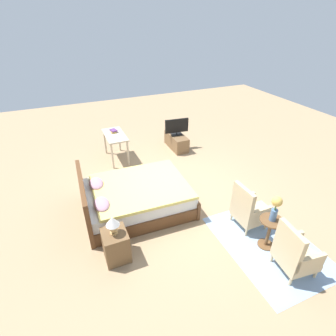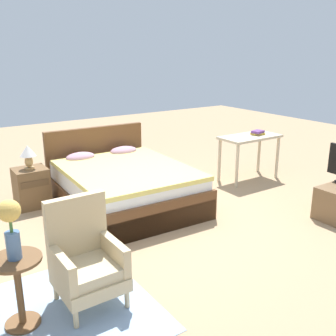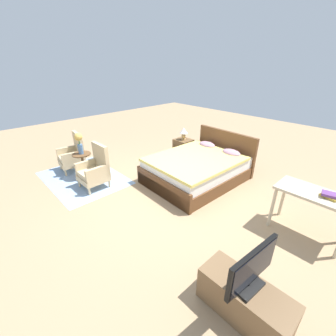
% 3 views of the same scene
% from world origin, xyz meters
% --- Properties ---
extents(ground_plane, '(16.00, 16.00, 0.00)m').
position_xyz_m(ground_plane, '(0.00, 0.00, 0.00)').
color(ground_plane, '#A38460').
extents(floor_rug, '(2.10, 1.50, 0.01)m').
position_xyz_m(floor_rug, '(-1.98, -0.95, 0.00)').
color(floor_rug, '#8EA8C6').
rests_on(floor_rug, ground_plane).
extents(bed, '(1.69, 2.18, 0.96)m').
position_xyz_m(bed, '(-0.10, 0.93, 0.30)').
color(bed, brown).
rests_on(bed, ground_plane).
extents(armchair_by_window_left, '(0.60, 0.60, 0.92)m').
position_xyz_m(armchair_by_window_left, '(-2.55, -0.89, 0.38)').
color(armchair_by_window_left, '#CCB284').
rests_on(armchair_by_window_left, floor_rug).
extents(armchair_by_window_right, '(0.55, 0.55, 0.92)m').
position_xyz_m(armchair_by_window_right, '(-1.42, -0.89, 0.38)').
color(armchair_by_window_right, '#CCB284').
rests_on(armchair_by_window_right, floor_rug).
extents(side_table, '(0.40, 0.40, 0.60)m').
position_xyz_m(side_table, '(-1.98, -0.90, 0.38)').
color(side_table, brown).
rests_on(side_table, ground_plane).
extents(flower_vase, '(0.17, 0.17, 0.48)m').
position_xyz_m(flower_vase, '(-1.98, -0.90, 0.89)').
color(flower_vase, '#4C709E').
rests_on(flower_vase, side_table).
extents(nightstand, '(0.44, 0.41, 0.55)m').
position_xyz_m(nightstand, '(-1.19, 1.59, 0.28)').
color(nightstand, brown).
rests_on(nightstand, ground_plane).
extents(table_lamp, '(0.22, 0.22, 0.33)m').
position_xyz_m(table_lamp, '(-1.19, 1.59, 0.77)').
color(table_lamp, tan).
rests_on(table_lamp, nightstand).
extents(tv_stand, '(0.96, 0.40, 0.43)m').
position_xyz_m(tv_stand, '(2.19, -1.07, 0.21)').
color(tv_stand, brown).
rests_on(tv_stand, ground_plane).
extents(tv_flatscreen, '(0.23, 0.71, 0.49)m').
position_xyz_m(tv_flatscreen, '(2.19, -1.07, 0.68)').
color(tv_flatscreen, black).
rests_on(tv_flatscreen, tv_stand).
extents(vanity_desk, '(1.04, 0.52, 0.75)m').
position_xyz_m(vanity_desk, '(2.20, 0.76, 0.64)').
color(vanity_desk, beige).
rests_on(vanity_desk, ground_plane).
extents(book_stack, '(0.23, 0.19, 0.07)m').
position_xyz_m(book_stack, '(2.37, 0.75, 0.79)').
color(book_stack, '#B79333').
rests_on(book_stack, vanity_desk).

